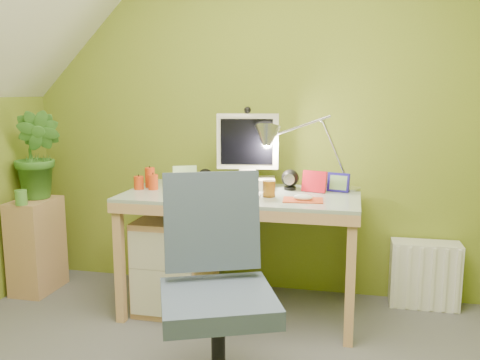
% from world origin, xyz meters
% --- Properties ---
extents(wall_back, '(3.20, 0.01, 2.40)m').
position_xyz_m(wall_back, '(0.00, 1.60, 1.20)').
color(wall_back, olive).
rests_on(wall_back, floor).
extents(desk, '(1.38, 0.69, 0.74)m').
position_xyz_m(desk, '(-0.03, 1.18, 0.37)').
color(desk, tan).
rests_on(desk, floor).
extents(monitor, '(0.43, 0.29, 0.54)m').
position_xyz_m(monitor, '(-0.03, 1.36, 1.01)').
color(monitor, beige).
rests_on(monitor, desk).
extents(speaker_left, '(0.09, 0.09, 0.11)m').
position_xyz_m(speaker_left, '(-0.30, 1.34, 0.80)').
color(speaker_left, black).
rests_on(speaker_left, desk).
extents(speaker_right, '(0.11, 0.11, 0.13)m').
position_xyz_m(speaker_right, '(0.24, 1.34, 0.81)').
color(speaker_right, black).
rests_on(speaker_right, desk).
extents(keyboard, '(0.45, 0.19, 0.02)m').
position_xyz_m(keyboard, '(-0.11, 1.04, 0.75)').
color(keyboard, white).
rests_on(keyboard, desk).
extents(mousepad, '(0.23, 0.17, 0.01)m').
position_xyz_m(mousepad, '(0.35, 1.04, 0.74)').
color(mousepad, '#B73F1C').
rests_on(mousepad, desk).
extents(mouse, '(0.12, 0.08, 0.04)m').
position_xyz_m(mouse, '(0.35, 1.04, 0.76)').
color(mouse, white).
rests_on(mouse, mousepad).
extents(amber_tumbler, '(0.08, 0.08, 0.09)m').
position_xyz_m(amber_tumbler, '(0.15, 1.10, 0.79)').
color(amber_tumbler, '#925A15').
rests_on(amber_tumbler, desk).
extents(candle_cluster, '(0.18, 0.16, 0.12)m').
position_xyz_m(candle_cluster, '(-0.63, 1.19, 0.80)').
color(candle_cluster, red).
rests_on(candle_cluster, desk).
extents(photo_frame_red, '(0.15, 0.06, 0.13)m').
position_xyz_m(photo_frame_red, '(0.39, 1.30, 0.81)').
color(photo_frame_red, red).
rests_on(photo_frame_red, desk).
extents(photo_frame_blue, '(0.13, 0.05, 0.11)m').
position_xyz_m(photo_frame_blue, '(0.53, 1.34, 0.80)').
color(photo_frame_blue, navy).
rests_on(photo_frame_blue, desk).
extents(photo_frame_green, '(0.15, 0.08, 0.13)m').
position_xyz_m(photo_frame_green, '(-0.43, 1.32, 0.81)').
color(photo_frame_green, '#B3D995').
rests_on(photo_frame_green, desk).
extents(desk_lamp, '(0.65, 0.37, 0.65)m').
position_xyz_m(desk_lamp, '(0.42, 1.36, 1.07)').
color(desk_lamp, '#BCBCC1').
rests_on(desk_lamp, desk).
extents(side_ledge, '(0.23, 0.36, 0.63)m').
position_xyz_m(side_ledge, '(-1.45, 1.20, 0.31)').
color(side_ledge, tan).
rests_on(side_ledge, floor).
extents(potted_plant, '(0.35, 0.29, 0.59)m').
position_xyz_m(potted_plant, '(-1.43, 1.25, 0.92)').
color(potted_plant, '#367125').
rests_on(potted_plant, side_ledge).
extents(green_cup, '(0.08, 0.08, 0.10)m').
position_xyz_m(green_cup, '(-1.43, 1.05, 0.68)').
color(green_cup, '#52903C').
rests_on(green_cup, side_ledge).
extents(task_chair, '(0.69, 0.69, 0.96)m').
position_xyz_m(task_chair, '(0.08, 0.22, 0.48)').
color(task_chair, '#3E4C66').
rests_on(task_chair, floor).
extents(radiator, '(0.42, 0.17, 0.41)m').
position_xyz_m(radiator, '(1.07, 1.50, 0.21)').
color(radiator, silver).
rests_on(radiator, floor).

